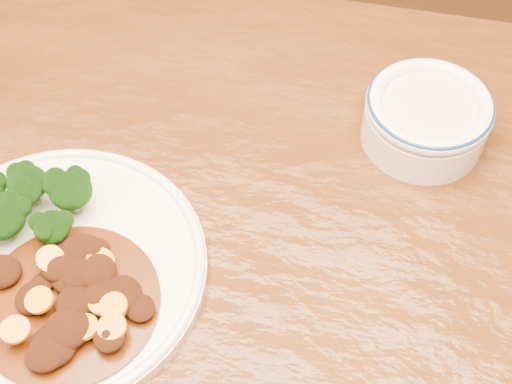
# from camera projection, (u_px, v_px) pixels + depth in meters

# --- Properties ---
(dining_table) EXTENTS (1.57, 1.03, 0.75)m
(dining_table) POSITION_uv_depth(u_px,v_px,m) (228.00, 319.00, 0.76)
(dining_table) COLOR #4F280E
(dining_table) RESTS_ON ground
(dinner_plate) EXTENTS (0.30, 0.30, 0.02)m
(dinner_plate) POSITION_uv_depth(u_px,v_px,m) (55.00, 269.00, 0.69)
(dinner_plate) COLOR white
(dinner_plate) RESTS_ON dining_table
(broccoli_florets) EXTENTS (0.15, 0.10, 0.05)m
(broccoli_florets) POSITION_uv_depth(u_px,v_px,m) (15.00, 207.00, 0.69)
(broccoli_florets) COLOR #6B8C48
(broccoli_florets) RESTS_ON dinner_plate
(mince_stew) EXTENTS (0.18, 0.17, 0.03)m
(mince_stew) POSITION_uv_depth(u_px,v_px,m) (74.00, 295.00, 0.66)
(mince_stew) COLOR #4E1E08
(mince_stew) RESTS_ON dinner_plate
(dip_bowl) EXTENTS (0.14, 0.14, 0.06)m
(dip_bowl) POSITION_uv_depth(u_px,v_px,m) (426.00, 117.00, 0.78)
(dip_bowl) COLOR white
(dip_bowl) RESTS_ON dining_table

